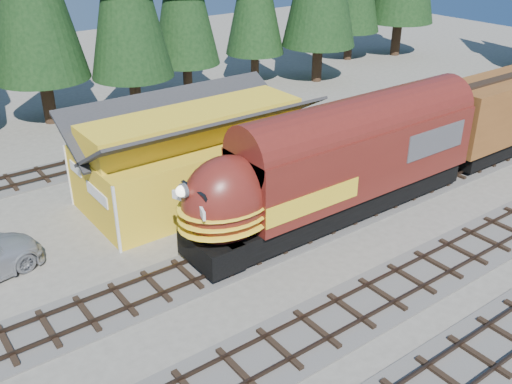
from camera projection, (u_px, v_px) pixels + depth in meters
ground at (327, 284)px, 24.14m from camera, size 120.00×120.00×0.00m
track_siding at (409, 188)px, 32.32m from camera, size 68.00×3.20×0.33m
track_main_south at (505, 231)px, 28.00m from camera, size 68.00×3.20×0.33m
depot at (196, 145)px, 30.37m from camera, size 12.80×7.00×5.30m
locomotive at (331, 172)px, 27.79m from camera, size 17.35×3.45×4.72m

